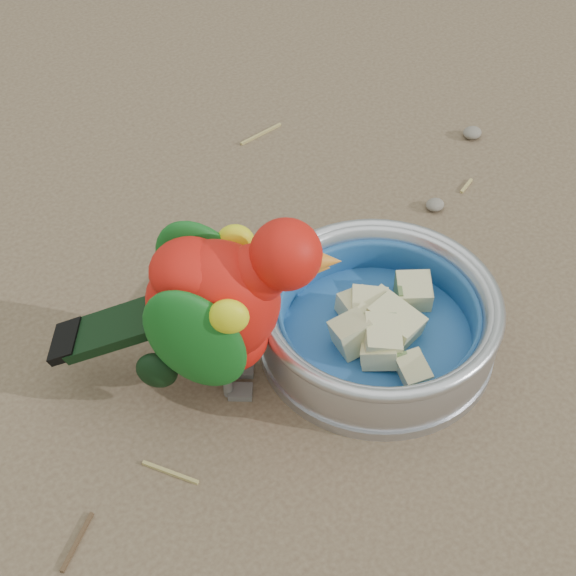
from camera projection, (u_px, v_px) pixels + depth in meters
ground at (444, 387)px, 0.77m from camera, size 60.00×60.00×0.00m
food_bowl at (376, 339)px, 0.80m from camera, size 0.21×0.21×0.02m
bowl_wall at (379, 317)px, 0.78m from camera, size 0.21×0.21×0.04m
fruit_wedges at (378, 322)px, 0.78m from camera, size 0.13×0.13×0.03m
lory_parrot at (219, 314)px, 0.71m from camera, size 0.23×0.22×0.18m
ground_debris at (367, 347)px, 0.80m from camera, size 0.90×0.80×0.01m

